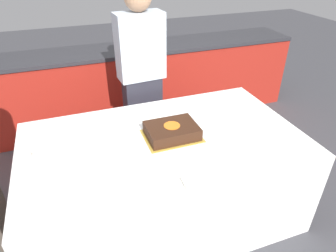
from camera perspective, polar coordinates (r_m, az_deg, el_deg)
ground_plane at (r=2.65m, az=-0.70°, el=-15.90°), size 14.00×14.00×0.00m
back_counter at (r=3.72m, az=-9.28°, el=7.53°), size 4.40×0.58×0.92m
dining_table at (r=2.39m, az=-0.76°, el=-9.85°), size 2.01×1.17×0.75m
cake at (r=2.16m, az=0.74°, el=-0.96°), size 0.40×0.31×0.09m
plate_stack at (r=2.19m, az=-22.35°, el=-3.98°), size 0.19×0.19×0.04m
wine_glass at (r=1.80m, az=-17.14°, el=-7.95°), size 0.06×0.06×0.16m
side_plate_near_cake at (r=2.41m, az=-3.71°, el=1.56°), size 0.19×0.19×0.00m
side_plate_right_edge at (r=2.33m, az=13.63°, el=-0.60°), size 0.19×0.19×0.00m
utensil_pile at (r=1.80m, az=5.21°, el=-10.31°), size 0.16×0.09×0.02m
person_cutting_cake at (r=2.79m, az=-5.03°, el=9.00°), size 0.43×0.23×1.69m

